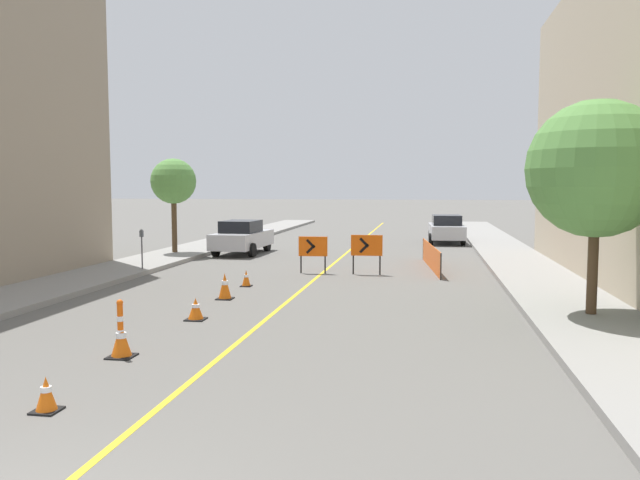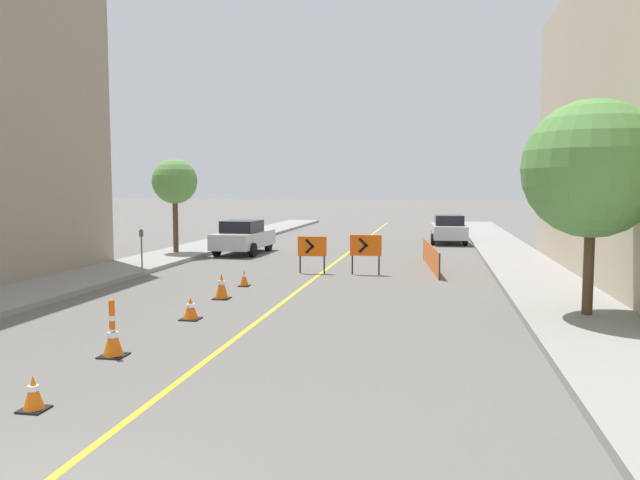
{
  "view_description": "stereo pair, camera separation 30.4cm",
  "coord_description": "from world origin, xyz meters",
  "views": [
    {
      "loc": [
        3.75,
        -4.41,
        3.17
      ],
      "look_at": [
        -0.51,
        20.5,
        1.0
      ],
      "focal_mm": 35.0,
      "sensor_mm": 36.0,
      "label": 1
    },
    {
      "loc": [
        4.05,
        -4.36,
        3.17
      ],
      "look_at": [
        -0.51,
        20.5,
        1.0
      ],
      "focal_mm": 35.0,
      "sensor_mm": 36.0,
      "label": 2
    }
  ],
  "objects": [
    {
      "name": "sidewalk_right",
      "position": [
        7.49,
        25.25,
        0.09
      ],
      "size": [
        2.73,
        50.51,
        0.17
      ],
      "color": "gray",
      "rests_on": "ground_plane"
    },
    {
      "name": "traffic_cone_fourth",
      "position": [
        -1.83,
        12.27,
        0.37
      ],
      "size": [
        0.45,
        0.45,
        0.74
      ],
      "color": "black",
      "rests_on": "ground_plane"
    },
    {
      "name": "street_tree_right_near",
      "position": [
        7.62,
        11.0,
        3.57
      ],
      "size": [
        3.21,
        3.21,
        5.01
      ],
      "color": "#4C3823",
      "rests_on": "sidewalk_right"
    },
    {
      "name": "arrow_barricade_secondary",
      "position": [
        1.64,
        17.87,
        1.01
      ],
      "size": [
        1.14,
        0.1,
        1.44
      ],
      "rotation": [
        0.0,
        0.0,
        0.02
      ],
      "color": "#EF560C",
      "rests_on": "ground_plane"
    },
    {
      "name": "sidewalk_left",
      "position": [
        -7.49,
        25.25,
        0.09
      ],
      "size": [
        2.73,
        50.51,
        0.17
      ],
      "color": "gray",
      "rests_on": "ground_plane"
    },
    {
      "name": "delineator_post_front",
      "position": [
        -1.82,
        6.18,
        0.46
      ],
      "size": [
        0.35,
        0.35,
        1.09
      ],
      "color": "black",
      "rests_on": "ground_plane"
    },
    {
      "name": "parking_meter_near_curb",
      "position": [
        -6.47,
        16.77,
        1.19
      ],
      "size": [
        0.12,
        0.11,
        1.45
      ],
      "color": "#4C4C51",
      "rests_on": "sidewalk_left"
    },
    {
      "name": "arrow_barricade_primary",
      "position": [
        -0.32,
        17.85,
        0.94
      ],
      "size": [
        1.06,
        0.12,
        1.35
      ],
      "rotation": [
        0.0,
        0.0,
        0.06
      ],
      "color": "#EF560C",
      "rests_on": "ground_plane"
    },
    {
      "name": "traffic_cone_fifth",
      "position": [
        -1.88,
        14.54,
        0.26
      ],
      "size": [
        0.34,
        0.34,
        0.52
      ],
      "color": "black",
      "rests_on": "ground_plane"
    },
    {
      "name": "traffic_cone_nearest",
      "position": [
        -1.49,
        3.37,
        0.25
      ],
      "size": [
        0.37,
        0.37,
        0.51
      ],
      "color": "black",
      "rests_on": "ground_plane"
    },
    {
      "name": "street_tree_left_near",
      "position": [
        -7.62,
        22.5,
        3.38
      ],
      "size": [
        2.05,
        2.05,
        4.27
      ],
      "color": "#4C3823",
      "rests_on": "sidewalk_left"
    },
    {
      "name": "parked_car_curb_near",
      "position": [
        -4.81,
        23.81,
        0.8
      ],
      "size": [
        2.02,
        4.39,
        1.59
      ],
      "rotation": [
        0.0,
        0.0,
        -0.05
      ],
      "color": "#B7B7BC",
      "rests_on": "ground_plane"
    },
    {
      "name": "lane_stripe",
      "position": [
        0.0,
        25.25,
        0.0
      ],
      "size": [
        0.12,
        50.51,
        0.01
      ],
      "color": "gold",
      "rests_on": "ground_plane"
    },
    {
      "name": "traffic_cone_third",
      "position": [
        -1.64,
        9.51,
        0.26
      ],
      "size": [
        0.45,
        0.45,
        0.53
      ],
      "color": "black",
      "rests_on": "ground_plane"
    },
    {
      "name": "safety_mesh_fence",
      "position": [
        3.95,
        19.97,
        0.46
      ],
      "size": [
        0.67,
        6.07,
        0.92
      ],
      "rotation": [
        0.0,
        0.0,
        1.67
      ],
      "color": "#EF560C",
      "rests_on": "ground_plane"
    },
    {
      "name": "parked_car_curb_mid",
      "position": [
        4.86,
        31.15,
        0.8
      ],
      "size": [
        1.99,
        4.38,
        1.59
      ],
      "rotation": [
        0.0,
        0.0,
        0.04
      ],
      "color": "#B7B7BC",
      "rests_on": "ground_plane"
    },
    {
      "name": "traffic_cone_second",
      "position": [
        -1.81,
        6.17,
        0.32
      ],
      "size": [
        0.47,
        0.47,
        0.65
      ],
      "color": "black",
      "rests_on": "ground_plane"
    }
  ]
}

